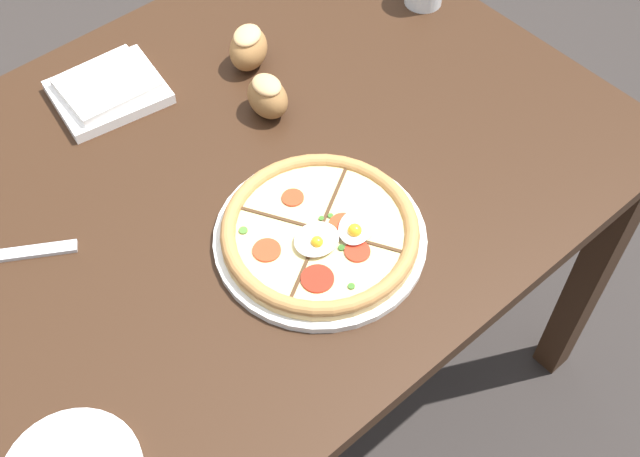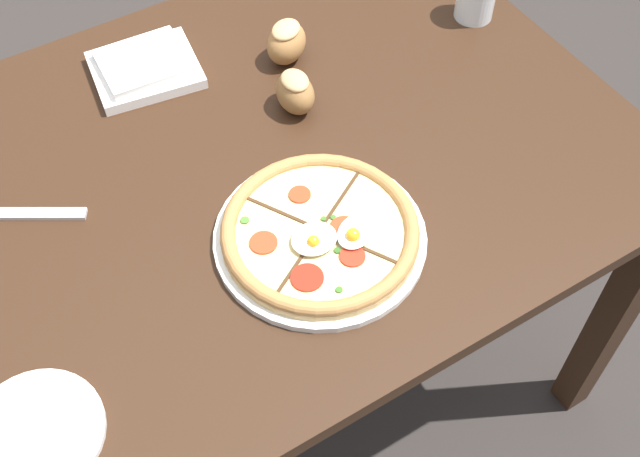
% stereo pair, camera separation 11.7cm
% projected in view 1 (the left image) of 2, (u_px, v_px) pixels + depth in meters
% --- Properties ---
extents(ground_plane, '(12.00, 12.00, 0.00)m').
position_uv_depth(ground_plane, '(272.00, 378.00, 1.91)').
color(ground_plane, '#2D2826').
extents(dining_table, '(1.19, 0.90, 0.77)m').
position_uv_depth(dining_table, '(253.00, 206.00, 1.38)').
color(dining_table, '#331E11').
rests_on(dining_table, ground_plane).
extents(pizza, '(0.32, 0.32, 0.05)m').
position_uv_depth(pizza, '(320.00, 233.00, 1.18)').
color(pizza, white).
rests_on(pizza, dining_table).
extents(napkin_folded, '(0.20, 0.18, 0.04)m').
position_uv_depth(napkin_folded, '(108.00, 90.00, 1.37)').
color(napkin_folded, white).
rests_on(napkin_folded, dining_table).
extents(bread_piece_near, '(0.11, 0.10, 0.08)m').
position_uv_depth(bread_piece_near, '(248.00, 47.00, 1.40)').
color(bread_piece_near, '#A3703D').
rests_on(bread_piece_near, dining_table).
extents(bread_piece_mid, '(0.07, 0.09, 0.07)m').
position_uv_depth(bread_piece_mid, '(267.00, 96.00, 1.33)').
color(bread_piece_mid, olive).
rests_on(bread_piece_mid, dining_table).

